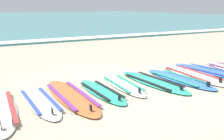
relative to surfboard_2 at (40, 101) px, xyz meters
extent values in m
plane|color=#B7AD93|center=(2.42, 0.29, -0.04)|extent=(80.00, 80.00, 0.00)
cube|color=white|center=(2.42, 8.77, 0.02)|extent=(80.00, 1.10, 0.11)
cube|color=#D13838|center=(-0.53, -0.05, 0.04)|extent=(0.19, 1.72, 0.01)
cube|color=black|center=(-0.81, -0.99, 0.09)|extent=(0.02, 0.09, 0.11)
cube|color=black|center=(-0.64, -0.94, 0.09)|extent=(0.02, 0.09, 0.11)
ellipsoid|color=white|center=(0.00, 0.00, 0.00)|extent=(0.56, 2.10, 0.07)
cube|color=#334CB2|center=(-0.19, 0.00, 0.04)|extent=(0.10, 1.47, 0.01)
cube|color=#334CB2|center=(0.19, 0.00, 0.04)|extent=(0.10, 1.47, 0.01)
cube|color=black|center=(0.01, -0.81, 0.09)|extent=(0.01, 0.09, 0.11)
ellipsoid|color=orange|center=(0.65, 0.02, 0.00)|extent=(0.64, 2.55, 0.07)
cube|color=purple|center=(0.42, 0.02, 0.04)|extent=(0.09, 1.78, 0.01)
cube|color=purple|center=(0.88, 0.02, 0.04)|extent=(0.09, 1.78, 0.01)
cube|color=black|center=(0.65, -0.97, 0.09)|extent=(0.01, 0.09, 0.11)
ellipsoid|color=#2DB793|center=(1.33, 0.00, 0.00)|extent=(0.51, 1.97, 0.07)
cube|color=black|center=(1.16, 0.00, 0.04)|extent=(0.08, 1.37, 0.01)
cube|color=black|center=(1.51, 0.01, 0.04)|extent=(0.08, 1.37, 0.01)
cube|color=black|center=(1.34, -0.76, 0.09)|extent=(0.01, 0.09, 0.11)
ellipsoid|color=silver|center=(1.99, 0.21, 0.00)|extent=(0.64, 2.04, 0.07)
cube|color=teal|center=(1.81, 0.22, 0.04)|extent=(0.17, 1.41, 0.01)
cube|color=teal|center=(2.17, 0.20, 0.04)|extent=(0.17, 1.41, 0.01)
cube|color=black|center=(1.93, -0.57, 0.09)|extent=(0.02, 0.09, 0.11)
ellipsoid|color=#2DB793|center=(2.77, 0.08, 0.00)|extent=(0.75, 2.41, 0.07)
cube|color=black|center=(2.56, 0.06, 0.04)|extent=(0.20, 1.66, 0.01)
cube|color=black|center=(2.98, 0.09, 0.04)|extent=(0.20, 1.66, 0.01)
cube|color=black|center=(2.83, -0.84, 0.09)|extent=(0.02, 0.09, 0.11)
ellipsoid|color=#3875CC|center=(3.51, -0.03, 0.00)|extent=(0.69, 2.32, 0.07)
cube|color=teal|center=(3.30, -0.04, 0.04)|extent=(0.17, 1.61, 0.01)
cube|color=teal|center=(3.71, -0.02, 0.04)|extent=(0.17, 1.61, 0.01)
cube|color=black|center=(3.56, -0.92, 0.09)|extent=(0.02, 0.09, 0.11)
ellipsoid|color=silver|center=(4.14, 0.15, 0.00)|extent=(0.85, 2.60, 0.07)
cube|color=#D13838|center=(3.91, 0.17, 0.04)|extent=(0.24, 1.79, 0.01)
cube|color=#D13838|center=(4.37, 0.13, 0.04)|extent=(0.24, 1.79, 0.01)
cube|color=black|center=(4.05, -0.84, 0.09)|extent=(0.02, 0.09, 0.11)
ellipsoid|color=#3875CC|center=(4.84, 0.10, 0.00)|extent=(0.99, 2.66, 0.07)
cube|color=#334CB2|center=(4.61, 0.07, 0.04)|extent=(0.33, 1.81, 0.01)
cube|color=#334CB2|center=(5.07, 0.14, 0.04)|extent=(0.33, 1.81, 0.01)
camera|label=1|loc=(-1.09, -4.96, 1.81)|focal=42.85mm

